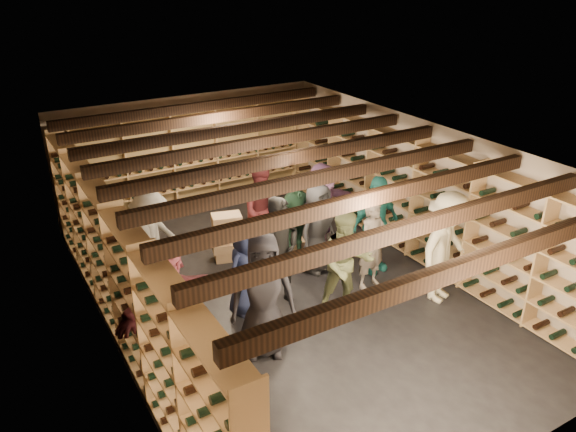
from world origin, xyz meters
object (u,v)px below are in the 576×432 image
(person_8, at_px, (264,212))
(person_5, at_px, (169,306))
(person_10, at_px, (295,218))
(crate_loose, at_px, (290,244))
(person_11, at_px, (322,208))
(person_0, at_px, (263,296))
(person_7, at_px, (372,245))
(person_1, at_px, (281,253))
(person_9, at_px, (152,240))
(person_4, at_px, (375,225))
(person_3, at_px, (446,248))
(crate_stack_left, at_px, (227,237))
(crate_stack_right, at_px, (252,241))
(person_6, at_px, (246,269))
(person_2, at_px, (346,264))
(person_12, at_px, (317,228))

(person_8, bearing_deg, person_5, -128.51)
(person_10, bearing_deg, person_8, 133.26)
(crate_loose, xyz_separation_m, person_5, (-2.97, -1.99, 0.80))
(person_5, height_order, person_11, person_5)
(person_0, bearing_deg, person_7, 38.70)
(person_1, bearing_deg, person_9, 119.54)
(person_8, bearing_deg, person_4, -33.70)
(person_3, bearing_deg, crate_stack_left, 111.53)
(person_10, bearing_deg, crate_stack_right, 145.78)
(person_6, height_order, person_10, person_10)
(crate_stack_left, bearing_deg, person_3, -50.86)
(person_2, xyz_separation_m, person_4, (1.16, 0.80, 0.02))
(crate_stack_right, distance_m, person_6, 1.69)
(person_8, bearing_deg, person_2, -73.01)
(person_4, relative_size, person_10, 1.09)
(person_0, relative_size, person_7, 1.18)
(crate_loose, xyz_separation_m, person_8, (-0.53, 0.00, 0.77))
(person_6, bearing_deg, person_2, -52.86)
(person_2, distance_m, person_7, 0.89)
(person_9, bearing_deg, person_4, -46.69)
(crate_stack_right, relative_size, person_9, 0.41)
(crate_stack_right, height_order, crate_loose, crate_stack_right)
(person_2, relative_size, person_11, 0.99)
(person_2, xyz_separation_m, person_12, (0.34, 1.29, -0.04))
(person_0, relative_size, person_10, 1.13)
(person_9, relative_size, person_10, 1.06)
(person_4, relative_size, person_8, 1.00)
(person_1, distance_m, person_6, 0.57)
(person_3, height_order, person_6, person_3)
(crate_stack_right, relative_size, person_1, 0.38)
(person_10, height_order, person_12, person_12)
(crate_stack_left, xyz_separation_m, crate_stack_right, (0.37, -0.21, -0.08))
(person_9, distance_m, person_10, 2.44)
(person_7, bearing_deg, person_8, 108.70)
(person_7, bearing_deg, person_6, 159.92)
(person_6, height_order, person_11, person_11)
(crate_stack_left, height_order, person_12, person_12)
(person_7, xyz_separation_m, person_8, (-0.97, 1.79, 0.10))
(person_6, relative_size, person_11, 0.88)
(person_6, xyz_separation_m, person_10, (1.48, 1.07, 0.04))
(person_1, distance_m, person_12, 1.20)
(person_3, relative_size, person_6, 1.21)
(person_2, distance_m, person_6, 1.46)
(person_7, distance_m, person_10, 1.54)
(person_8, bearing_deg, person_3, -45.06)
(crate_stack_right, xyz_separation_m, person_5, (-2.18, -1.99, 0.54))
(crate_stack_left, xyz_separation_m, person_5, (-1.82, -2.20, 0.46))
(crate_loose, bearing_deg, crate_stack_left, 169.86)
(crate_stack_right, bearing_deg, person_1, -100.06)
(person_2, relative_size, person_5, 0.94)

